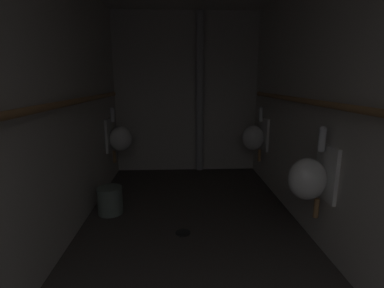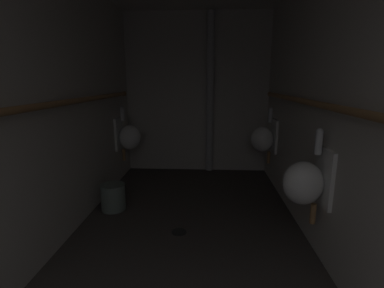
{
  "view_description": "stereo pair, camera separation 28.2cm",
  "coord_description": "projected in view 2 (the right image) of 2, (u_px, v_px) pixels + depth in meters",
  "views": [
    {
      "loc": [
        -0.11,
        0.12,
        1.38
      ],
      "look_at": [
        0.02,
        2.87,
        0.76
      ],
      "focal_mm": 26.5,
      "sensor_mm": 36.0,
      "label": 1
    },
    {
      "loc": [
        0.17,
        0.12,
        1.38
      ],
      "look_at": [
        0.02,
        2.87,
        0.76
      ],
      "focal_mm": 26.5,
      "sensor_mm": 36.0,
      "label": 2
    }
  ],
  "objects": [
    {
      "name": "supply_pipe_right",
      "position": [
        325.0,
        106.0,
        2.02
      ],
      "size": [
        0.06,
        3.8,
        0.06
      ],
      "color": "#9E7042"
    },
    {
      "name": "wall_left",
      "position": [
        42.0,
        107.0,
        2.16
      ],
      "size": [
        0.06,
        4.56,
        2.36
      ],
      "primitive_type": "cube",
      "color": "beige",
      "rests_on": "ground"
    },
    {
      "name": "urinal_right_mid",
      "position": [
        306.0,
        182.0,
        2.15
      ],
      "size": [
        0.32,
        0.3,
        0.76
      ],
      "color": "white"
    },
    {
      "name": "urinal_left_mid",
      "position": [
        128.0,
        137.0,
        3.91
      ],
      "size": [
        0.32,
        0.3,
        0.76
      ],
      "color": "white"
    },
    {
      "name": "standpipe_back_wall",
      "position": [
        210.0,
        95.0,
        4.17
      ],
      "size": [
        0.11,
        0.11,
        2.31
      ],
      "primitive_type": "cylinder",
      "color": "#B2B2B2",
      "rests_on": "ground"
    },
    {
      "name": "floor",
      "position": [
        186.0,
        255.0,
        2.37
      ],
      "size": [
        2.26,
        4.56,
        0.08
      ],
      "primitive_type": "cube",
      "color": "#383330",
      "rests_on": "ground"
    },
    {
      "name": "wall_right",
      "position": [
        337.0,
        109.0,
        2.04
      ],
      "size": [
        0.06,
        4.56,
        2.36
      ],
      "primitive_type": "cube",
      "color": "beige",
      "rests_on": "ground"
    },
    {
      "name": "waste_bin",
      "position": [
        113.0,
        197.0,
        3.09
      ],
      "size": [
        0.26,
        0.26,
        0.29
      ],
      "primitive_type": "cylinder",
      "color": "slate",
      "rests_on": "ground"
    },
    {
      "name": "supply_pipe_left",
      "position": [
        52.0,
        105.0,
        2.14
      ],
      "size": [
        0.06,
        3.83,
        0.06
      ],
      "color": "#9E7042"
    },
    {
      "name": "floor_drain",
      "position": [
        179.0,
        232.0,
        2.64
      ],
      "size": [
        0.14,
        0.14,
        0.01
      ],
      "primitive_type": "cylinder",
      "color": "black",
      "rests_on": "ground"
    },
    {
      "name": "wall_back",
      "position": [
        197.0,
        94.0,
        4.29
      ],
      "size": [
        2.26,
        0.06,
        2.36
      ],
      "primitive_type": "cube",
      "color": "beige",
      "rests_on": "ground"
    },
    {
      "name": "urinal_right_far",
      "position": [
        264.0,
        138.0,
        3.78
      ],
      "size": [
        0.32,
        0.3,
        0.76
      ],
      "color": "white"
    }
  ]
}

